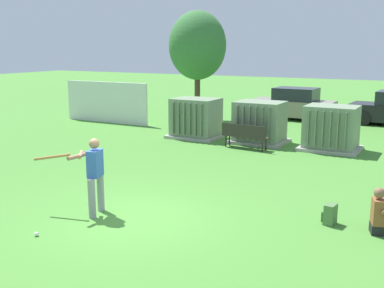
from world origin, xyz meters
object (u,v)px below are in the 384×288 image
(backpack, at_px, (330,214))
(sports_ball, at_px, (36,234))
(transformer_mid_west, at_px, (260,123))
(seated_spectator, at_px, (383,216))
(transformer_west, at_px, (196,119))
(park_bench, at_px, (245,135))
(batter, at_px, (93,172))
(parked_car_leftmost, at_px, (293,105))
(transformer_mid_east, at_px, (331,129))

(backpack, bearing_deg, sports_ball, -145.29)
(transformer_mid_west, xyz_separation_m, sports_ball, (-0.58, -10.96, -0.74))
(seated_spectator, bearing_deg, transformer_west, 137.99)
(transformer_west, relative_size, park_bench, 1.14)
(batter, height_order, parked_car_leftmost, batter)
(transformer_west, relative_size, transformer_mid_west, 1.00)
(transformer_mid_east, bearing_deg, park_bench, -155.22)
(backpack, bearing_deg, park_bench, 125.91)
(sports_ball, height_order, seated_spectator, seated_spectator)
(seated_spectator, distance_m, backpack, 1.06)
(sports_ball, xyz_separation_m, seated_spectator, (6.03, 3.42, 0.33))
(seated_spectator, xyz_separation_m, backpack, (-1.05, 0.03, -0.16))
(batter, xyz_separation_m, seated_spectator, (5.85, 1.86, -0.60))
(seated_spectator, bearing_deg, parked_car_leftmost, 113.20)
(park_bench, distance_m, parked_car_leftmost, 8.05)
(transformer_west, bearing_deg, batter, -75.95)
(batter, bearing_deg, sports_ball, -96.75)
(transformer_mid_west, bearing_deg, parked_car_leftmost, 95.61)
(park_bench, distance_m, backpack, 7.65)
(transformer_west, distance_m, batter, 9.49)
(batter, bearing_deg, transformer_west, 104.05)
(seated_spectator, bearing_deg, backpack, 178.23)
(transformer_west, relative_size, transformer_mid_east, 1.00)
(transformer_mid_east, distance_m, park_bench, 3.12)
(transformer_mid_east, xyz_separation_m, batter, (-3.14, -9.39, 0.19))
(parked_car_leftmost, bearing_deg, park_bench, -85.88)
(transformer_mid_east, xyz_separation_m, sports_ball, (-3.33, -10.95, -0.74))
(transformer_mid_east, bearing_deg, batter, -108.50)
(park_bench, bearing_deg, parked_car_leftmost, 94.12)
(transformer_mid_east, bearing_deg, seated_spectator, -70.23)
(transformer_west, relative_size, seated_spectator, 2.18)
(batter, distance_m, sports_ball, 1.83)
(batter, height_order, seated_spectator, batter)
(sports_ball, distance_m, seated_spectator, 6.94)
(transformer_mid_west, distance_m, parked_car_leftmost, 6.75)
(transformer_west, distance_m, transformer_mid_east, 5.45)
(transformer_mid_east, distance_m, backpack, 7.70)
(park_bench, height_order, backpack, park_bench)
(backpack, bearing_deg, transformer_west, 134.18)
(batter, relative_size, seated_spectator, 1.81)
(transformer_mid_east, xyz_separation_m, seated_spectator, (2.71, -7.53, -0.41))
(transformer_mid_east, height_order, sports_ball, transformer_mid_east)
(transformer_west, xyz_separation_m, sports_ball, (2.12, -10.76, -0.74))
(transformer_mid_west, height_order, seated_spectator, transformer_mid_west)
(transformer_mid_east, height_order, batter, batter)
(sports_ball, xyz_separation_m, backpack, (4.99, 3.45, 0.17))
(transformer_west, distance_m, transformer_mid_west, 2.71)
(parked_car_leftmost, bearing_deg, transformer_mid_east, -63.16)
(transformer_mid_west, relative_size, transformer_mid_east, 1.00)
(transformer_west, xyz_separation_m, parked_car_leftmost, (2.04, 6.91, -0.04))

